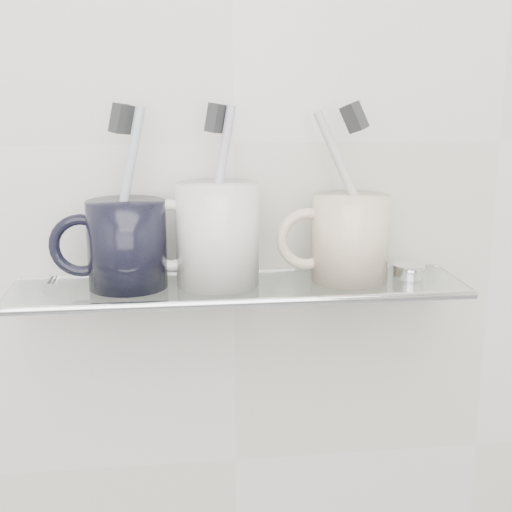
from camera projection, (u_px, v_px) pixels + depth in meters
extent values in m
plane|color=silver|center=(233.00, 143.00, 0.81)|extent=(2.50, 0.00, 2.50)
cube|color=silver|center=(240.00, 288.00, 0.79)|extent=(0.50, 0.12, 0.01)
cylinder|color=silver|center=(245.00, 303.00, 0.74)|extent=(0.50, 0.01, 0.01)
cylinder|color=silver|center=(53.00, 292.00, 0.81)|extent=(0.02, 0.03, 0.02)
cylinder|color=silver|center=(408.00, 280.00, 0.86)|extent=(0.02, 0.03, 0.02)
cylinder|color=black|center=(127.00, 244.00, 0.77)|extent=(0.11, 0.11, 0.10)
torus|color=black|center=(81.00, 246.00, 0.76)|extent=(0.07, 0.01, 0.07)
cylinder|color=silver|center=(125.00, 195.00, 0.76)|extent=(0.05, 0.02, 0.19)
cube|color=#292A2B|center=(122.00, 119.00, 0.74)|extent=(0.03, 0.03, 0.03)
cylinder|color=silver|center=(218.00, 234.00, 0.78)|extent=(0.10, 0.10, 0.11)
torus|color=silver|center=(170.00, 236.00, 0.77)|extent=(0.08, 0.01, 0.08)
cylinder|color=#B5B0D7|center=(217.00, 194.00, 0.77)|extent=(0.05, 0.01, 0.19)
cube|color=#292A2B|center=(216.00, 118.00, 0.75)|extent=(0.03, 0.02, 0.03)
cylinder|color=beige|center=(350.00, 238.00, 0.80)|extent=(0.11, 0.11, 0.10)
torus|color=beige|center=(307.00, 239.00, 0.79)|extent=(0.07, 0.01, 0.07)
cylinder|color=#B8B4A4|center=(352.00, 191.00, 0.79)|extent=(0.09, 0.03, 0.18)
cube|color=#292A2B|center=(354.00, 117.00, 0.77)|extent=(0.03, 0.03, 0.04)
cylinder|color=silver|center=(409.00, 271.00, 0.82)|extent=(0.04, 0.04, 0.02)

